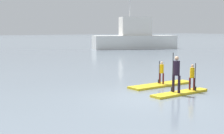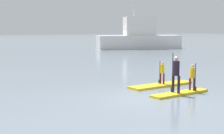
{
  "view_description": "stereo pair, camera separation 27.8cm",
  "coord_description": "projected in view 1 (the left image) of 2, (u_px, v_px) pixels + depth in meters",
  "views": [
    {
      "loc": [
        -7.92,
        -10.07,
        2.79
      ],
      "look_at": [
        -0.28,
        2.34,
        1.05
      ],
      "focal_mm": 52.14,
      "sensor_mm": 36.0,
      "label": 1
    },
    {
      "loc": [
        -7.68,
        -10.22,
        2.79
      ],
      "look_at": [
        -0.28,
        2.34,
        1.05
      ],
      "focal_mm": 52.14,
      "sensor_mm": 36.0,
      "label": 2
    }
  ],
  "objects": [
    {
      "name": "paddler_child_front",
      "position": [
        192.0,
        76.0,
        14.16
      ],
      "size": [
        0.21,
        0.4,
        1.19
      ],
      "color": "#4C1419",
      "rests_on": "paddleboard_far"
    },
    {
      "name": "paddler_child_solo",
      "position": [
        161.0,
        71.0,
        15.78
      ],
      "size": [
        0.21,
        0.39,
        1.1
      ],
      "color": "#4C1419",
      "rests_on": "paddleboard_near"
    },
    {
      "name": "ground_plane",
      "position": [
        149.0,
        98.0,
        12.97
      ],
      "size": [
        240.0,
        240.0,
        0.0
      ],
      "primitive_type": "plane",
      "color": "slate"
    },
    {
      "name": "paddleboard_far",
      "position": [
        181.0,
        93.0,
        13.83
      ],
      "size": [
        3.05,
        0.82,
        0.1
      ],
      "color": "gold",
      "rests_on": "ground"
    },
    {
      "name": "paddler_adult",
      "position": [
        176.0,
        72.0,
        13.56
      ],
      "size": [
        0.29,
        0.49,
        1.67
      ],
      "color": "black",
      "rests_on": "paddleboard_far"
    },
    {
      "name": "fishing_boat_white_large",
      "position": [
        135.0,
        38.0,
        44.09
      ],
      "size": [
        11.65,
        5.96,
        10.3
      ],
      "color": "silver",
      "rests_on": "ground"
    },
    {
      "name": "paddleboard_near",
      "position": [
        161.0,
        85.0,
        15.84
      ],
      "size": [
        3.69,
        1.08,
        0.1
      ],
      "color": "gold",
      "rests_on": "ground"
    }
  ]
}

